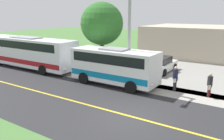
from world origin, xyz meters
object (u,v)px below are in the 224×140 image
object	(u,v)px
tree_curbside	(102,24)
pedestrian_waiting	(175,78)
pedestrian_with_bags	(210,84)
parked_car_near	(161,65)
transit_bus_rear	(27,51)
shuttle_bus_front	(114,65)
street_light_pole	(128,29)

from	to	relation	value
tree_curbside	pedestrian_waiting	bearing A→B (deg)	76.99
pedestrian_with_bags	parked_car_near	size ratio (longest dim) A/B	0.36
transit_bus_rear	shuttle_bus_front	bearing A→B (deg)	89.73
pedestrian_waiting	tree_curbside	bearing A→B (deg)	-103.01
parked_car_near	tree_curbside	xyz separation A→B (m)	(2.85, -4.69, 3.77)
shuttle_bus_front	transit_bus_rear	distance (m)	10.49
parked_car_near	transit_bus_rear	bearing A→B (deg)	-64.19
shuttle_bus_front	pedestrian_waiting	bearing A→B (deg)	104.91
street_light_pole	parked_car_near	xyz separation A→B (m)	(-5.38, 0.48, -3.61)
shuttle_bus_front	tree_curbside	distance (m)	5.28
street_light_pole	tree_curbside	size ratio (longest dim) A/B	1.21
shuttle_bus_front	street_light_pole	size ratio (longest dim) A/B	0.89
tree_curbside	parked_car_near	bearing A→B (deg)	121.31
shuttle_bus_front	transit_bus_rear	world-z (taller)	transit_bus_rear
transit_bus_rear	parked_car_near	xyz separation A→B (m)	(-5.75, 11.90, -1.03)
pedestrian_with_bags	tree_curbside	bearing A→B (deg)	-100.00
shuttle_bus_front	transit_bus_rear	size ratio (longest dim) A/B	0.59
shuttle_bus_front	street_light_pole	bearing A→B (deg)	114.32
shuttle_bus_front	parked_car_near	bearing A→B (deg)	166.32
parked_car_near	tree_curbside	size ratio (longest dim) A/B	0.69
street_light_pole	tree_curbside	world-z (taller)	street_light_pole
street_light_pole	pedestrian_with_bags	bearing A→B (deg)	97.46
pedestrian_waiting	parked_car_near	distance (m)	5.52
parked_car_near	pedestrian_with_bags	bearing A→B (deg)	49.04
tree_curbside	pedestrian_with_bags	bearing A→B (deg)	80.00
parked_car_near	tree_curbside	distance (m)	6.66
shuttle_bus_front	pedestrian_waiting	size ratio (longest dim) A/B	3.93
transit_bus_rear	street_light_pole	distance (m)	11.72
pedestrian_with_bags	street_light_pole	world-z (taller)	street_light_pole
pedestrian_waiting	parked_car_near	world-z (taller)	pedestrian_waiting
parked_car_near	pedestrian_waiting	bearing A→B (deg)	32.88
parked_car_near	street_light_pole	bearing A→B (deg)	-5.05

